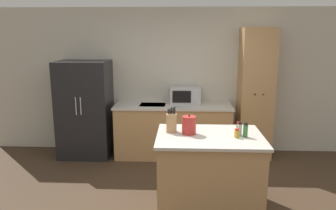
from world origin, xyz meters
TOP-DOWN VIEW (x-y plane):
  - wall_back at (0.00, 2.33)m, footprint 7.20×0.06m
  - refrigerator at (-1.75, 1.95)m, footprint 0.88×0.73m
  - back_counter at (-0.20, 1.97)m, footprint 2.04×0.70m
  - pantry_cabinet at (1.22, 2.03)m, footprint 0.56×0.56m
  - kitchen_island at (0.29, 0.19)m, footprint 1.27×0.95m
  - microwave at (0.01, 2.11)m, footprint 0.53×0.35m
  - knife_block at (-0.17, 0.29)m, footprint 0.12×0.09m
  - spice_bottle_tall_dark at (0.60, 0.10)m, footprint 0.06×0.06m
  - spice_bottle_short_red at (0.70, 0.13)m, footprint 0.05×0.05m
  - spice_bottle_amber_oil at (0.63, 0.23)m, footprint 0.04×0.04m
  - spice_bottle_green_herb at (0.64, 0.16)m, footprint 0.05×0.05m
  - kettle at (0.04, 0.23)m, footprint 0.17×0.17m

SIDE VIEW (x-z plane):
  - back_counter at x=-0.20m, z-range 0.00..0.93m
  - kitchen_island at x=0.29m, z-range 0.00..0.95m
  - refrigerator at x=-1.75m, z-range 0.00..1.69m
  - spice_bottle_tall_dark at x=0.60m, z-range 0.95..1.05m
  - spice_bottle_amber_oil at x=0.63m, z-range 0.94..1.10m
  - spice_bottle_short_red at x=0.70m, z-range 0.94..1.12m
  - spice_bottle_green_herb at x=0.64m, z-range 0.94..1.12m
  - kettle at x=0.04m, z-range 0.94..1.18m
  - knife_block at x=-0.17m, z-range 0.91..1.23m
  - microwave at x=0.01m, z-range 0.93..1.23m
  - pantry_cabinet at x=1.22m, z-range 0.00..2.24m
  - wall_back at x=0.00m, z-range 0.00..2.60m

